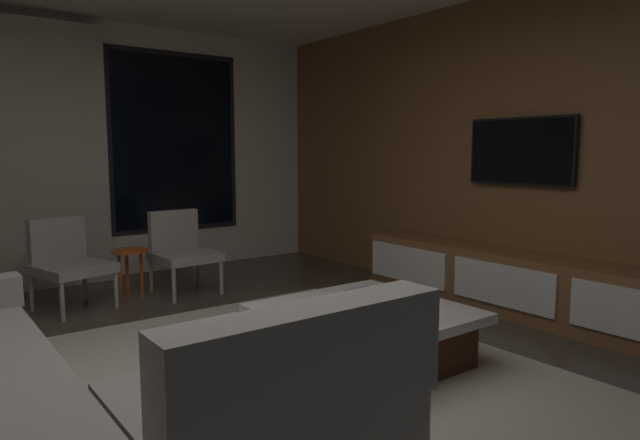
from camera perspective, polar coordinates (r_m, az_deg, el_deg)
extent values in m
plane|color=#473D33|center=(3.10, -10.21, -18.85)|extent=(9.20, 9.20, 0.00)
cube|color=silver|center=(6.29, -25.87, 6.33)|extent=(6.60, 0.12, 2.70)
cube|color=black|center=(6.61, -14.59, 7.66)|extent=(1.52, 0.02, 2.02)
cube|color=black|center=(6.59, -14.54, 7.67)|extent=(1.40, 0.03, 1.90)
cube|color=brown|center=(4.97, 22.88, 6.49)|extent=(0.12, 7.80, 2.70)
cube|color=beige|center=(3.18, -3.43, -17.97)|extent=(3.20, 3.80, 0.01)
cube|color=#9E9991|center=(2.38, -6.34, -19.11)|extent=(1.07, 0.86, 0.24)
cube|color=#9E9991|center=(1.98, -1.11, -14.48)|extent=(1.10, 0.20, 0.40)
cube|color=#422012|center=(3.65, 4.53, -12.17)|extent=(1.00, 1.00, 0.30)
cube|color=white|center=(3.59, 4.56, -9.46)|extent=(1.16, 1.16, 0.06)
cube|color=#ACB28E|center=(3.63, 5.18, -8.54)|extent=(0.30, 0.21, 0.03)
cube|color=#506250|center=(3.62, 5.07, -8.12)|extent=(0.27, 0.15, 0.02)
cube|color=gray|center=(3.62, 5.04, -7.69)|extent=(0.27, 0.19, 0.03)
cube|color=#5364B4|center=(3.60, 4.78, -7.36)|extent=(0.20, 0.19, 0.02)
cylinder|color=#B2ADA0|center=(5.38, -10.04, -5.63)|extent=(0.04, 0.04, 0.36)
cylinder|color=#B2ADA0|center=(5.17, -14.69, -6.28)|extent=(0.04, 0.04, 0.36)
cylinder|color=#B2ADA0|center=(5.81, -12.49, -4.75)|extent=(0.04, 0.04, 0.36)
cylinder|color=#B2ADA0|center=(5.62, -16.86, -5.30)|extent=(0.04, 0.04, 0.36)
cube|color=#9E9991|center=(5.45, -13.58, -3.63)|extent=(0.57, 0.58, 0.08)
cube|color=#9E9991|center=(5.63, -14.72, -0.96)|extent=(0.49, 0.10, 0.38)
cylinder|color=#B2ADA0|center=(5.15, -20.09, -6.54)|extent=(0.04, 0.04, 0.36)
cylinder|color=#B2ADA0|center=(4.91, -24.83, -7.40)|extent=(0.04, 0.04, 0.36)
cylinder|color=#B2ADA0|center=(5.56, -22.91, -5.67)|extent=(0.04, 0.04, 0.36)
cylinder|color=#B2ADA0|center=(5.35, -27.38, -6.40)|extent=(0.04, 0.04, 0.36)
cube|color=#9E9991|center=(5.20, -23.90, -4.55)|extent=(0.67, 0.69, 0.08)
cube|color=#9E9991|center=(5.37, -25.27, -1.78)|extent=(0.49, 0.21, 0.38)
cylinder|color=#BF4C1E|center=(5.40, -19.76, -5.36)|extent=(0.03, 0.03, 0.46)
cylinder|color=#BF4C1E|center=(5.46, -17.76, -5.15)|extent=(0.03, 0.03, 0.46)
cylinder|color=#BF4C1E|center=(5.52, -19.08, -5.06)|extent=(0.03, 0.03, 0.46)
cylinder|color=#BF4C1E|center=(5.39, -18.84, -2.99)|extent=(0.32, 0.32, 0.02)
cube|color=brown|center=(4.91, 19.61, -6.20)|extent=(0.44, 3.10, 0.52)
cube|color=white|center=(4.23, 29.86, -8.47)|extent=(0.02, 0.93, 0.33)
cube|color=white|center=(4.72, 18.06, -6.35)|extent=(0.02, 0.93, 0.33)
cube|color=white|center=(5.36, 8.85, -4.49)|extent=(0.02, 0.93, 0.33)
cube|color=#352214|center=(4.51, 28.41, -9.63)|extent=(0.33, 0.68, 0.19)
cube|color=tan|center=(4.48, 29.71, -10.07)|extent=(0.03, 0.04, 0.16)
cube|color=#CF72D1|center=(4.50, 28.83, -9.88)|extent=(0.03, 0.04, 0.16)
cube|color=#9D95CD|center=(4.53, 27.96, -9.74)|extent=(0.03, 0.04, 0.16)
cube|color=#416794|center=(4.56, 27.11, -9.51)|extent=(0.03, 0.04, 0.17)
cube|color=#52BE54|center=(4.59, 26.26, -9.54)|extent=(0.03, 0.04, 0.14)
cube|color=#D1BC7B|center=(4.63, 25.43, -9.34)|extent=(0.03, 0.04, 0.15)
cube|color=black|center=(5.02, 19.78, 6.63)|extent=(0.04, 0.98, 0.57)
cube|color=black|center=(5.01, 19.76, 6.63)|extent=(0.05, 0.94, 0.53)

